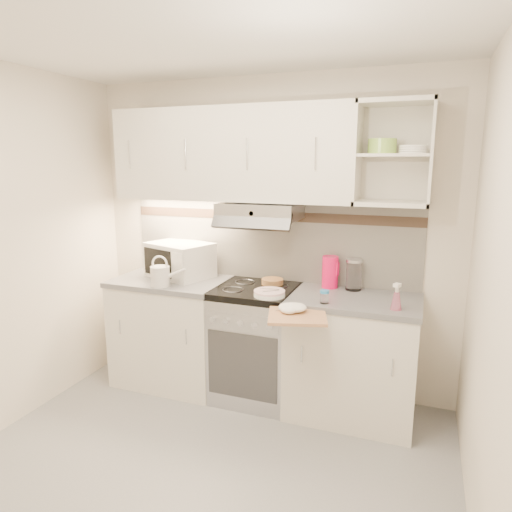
% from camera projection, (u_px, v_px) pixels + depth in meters
% --- Properties ---
extents(ground, '(3.00, 3.00, 0.00)m').
position_uv_depth(ground, '(191.00, 483.00, 2.67)').
color(ground, gray).
rests_on(ground, ground).
extents(room_shell, '(3.04, 2.84, 2.52)m').
position_uv_depth(room_shell, '(213.00, 200.00, 2.67)').
color(room_shell, beige).
rests_on(room_shell, ground).
extents(base_cabinet_left, '(0.90, 0.60, 0.86)m').
position_uv_depth(base_cabinet_left, '(173.00, 333.00, 3.85)').
color(base_cabinet_left, silver).
rests_on(base_cabinet_left, ground).
extents(worktop_left, '(0.92, 0.62, 0.04)m').
position_uv_depth(worktop_left, '(171.00, 281.00, 3.76)').
color(worktop_left, slate).
rests_on(worktop_left, base_cabinet_left).
extents(base_cabinet_right, '(0.90, 0.60, 0.86)m').
position_uv_depth(base_cabinet_right, '(352.00, 359.00, 3.34)').
color(base_cabinet_right, silver).
rests_on(base_cabinet_right, ground).
extents(worktop_right, '(0.92, 0.62, 0.04)m').
position_uv_depth(worktop_right, '(355.00, 300.00, 3.24)').
color(worktop_right, slate).
rests_on(worktop_right, base_cabinet_right).
extents(electric_range, '(0.60, 0.60, 0.90)m').
position_uv_depth(electric_range, '(256.00, 343.00, 3.59)').
color(electric_range, '#B7B7BC').
rests_on(electric_range, ground).
extents(microwave, '(0.60, 0.52, 0.29)m').
position_uv_depth(microwave, '(180.00, 260.00, 3.81)').
color(microwave, silver).
rests_on(microwave, worktop_left).
extents(watering_can, '(0.28, 0.15, 0.24)m').
position_uv_depth(watering_can, '(161.00, 275.00, 3.52)').
color(watering_can, silver).
rests_on(watering_can, worktop_left).
extents(plate_stack, '(0.23, 0.23, 0.05)m').
position_uv_depth(plate_stack, '(269.00, 293.00, 3.27)').
color(plate_stack, white).
rests_on(plate_stack, electric_range).
extents(bread_loaf, '(0.17, 0.17, 0.04)m').
position_uv_depth(bread_loaf, '(272.00, 281.00, 3.59)').
color(bread_loaf, olive).
rests_on(bread_loaf, electric_range).
extents(pink_pitcher, '(0.13, 0.12, 0.24)m').
position_uv_depth(pink_pitcher, '(330.00, 272.00, 3.47)').
color(pink_pitcher, '#F90B52').
rests_on(pink_pitcher, worktop_right).
extents(glass_jar, '(0.12, 0.12, 0.23)m').
position_uv_depth(glass_jar, '(354.00, 274.00, 3.41)').
color(glass_jar, white).
rests_on(glass_jar, worktop_right).
extents(spice_jar, '(0.06, 0.06, 0.09)m').
position_uv_depth(spice_jar, '(324.00, 297.00, 3.10)').
color(spice_jar, silver).
rests_on(spice_jar, worktop_right).
extents(spray_bottle, '(0.07, 0.07, 0.19)m').
position_uv_depth(spray_bottle, '(396.00, 299.00, 2.96)').
color(spray_bottle, pink).
rests_on(spray_bottle, worktop_right).
extents(cutting_board, '(0.45, 0.42, 0.02)m').
position_uv_depth(cutting_board, '(297.00, 316.00, 2.94)').
color(cutting_board, tan).
rests_on(cutting_board, base_cabinet_right).
extents(dish_towel, '(0.27, 0.24, 0.06)m').
position_uv_depth(dish_towel, '(292.00, 307.00, 2.99)').
color(dish_towel, silver).
rests_on(dish_towel, cutting_board).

